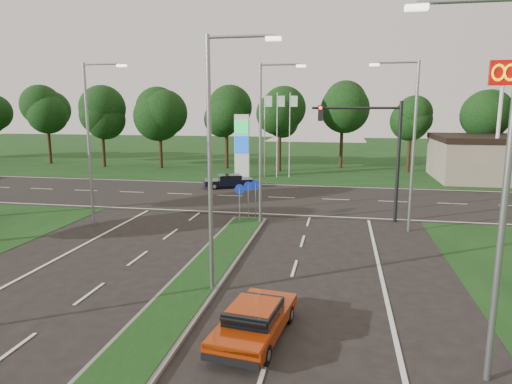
# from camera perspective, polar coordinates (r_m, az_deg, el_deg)

# --- Properties ---
(verge_far) EXTENTS (160.00, 50.00, 0.02)m
(verge_far) POSITION_cam_1_polar(r_m,az_deg,el_deg) (64.69, 5.93, 4.59)
(verge_far) COLOR #133311
(verge_far) RESTS_ON ground
(cross_road) EXTENTS (160.00, 12.00, 0.02)m
(cross_road) POSITION_cam_1_polar(r_m,az_deg,el_deg) (34.20, 1.57, -0.66)
(cross_road) COLOR black
(cross_road) RESTS_ON ground
(median_kerb) EXTENTS (2.00, 26.00, 0.12)m
(median_kerb) POSITION_cam_1_polar(r_m,az_deg,el_deg) (15.60, -10.53, -14.56)
(median_kerb) COLOR slate
(median_kerb) RESTS_ON ground
(streetlight_median_near) EXTENTS (2.53, 0.22, 9.00)m
(streetlight_median_near) POSITION_cam_1_polar(r_m,az_deg,el_deg) (15.80, -5.12, 4.85)
(streetlight_median_near) COLOR gray
(streetlight_median_near) RESTS_ON ground
(streetlight_median_far) EXTENTS (2.53, 0.22, 9.00)m
(streetlight_median_far) POSITION_cam_1_polar(r_m,az_deg,el_deg) (25.54, 1.00, 7.04)
(streetlight_median_far) COLOR gray
(streetlight_median_far) RESTS_ON ground
(streetlight_left_far) EXTENTS (2.53, 0.22, 9.00)m
(streetlight_left_far) POSITION_cam_1_polar(r_m,az_deg,el_deg) (26.86, -19.87, 6.60)
(streetlight_left_far) COLOR gray
(streetlight_left_far) RESTS_ON ground
(streetlight_right_far) EXTENTS (2.53, 0.22, 9.00)m
(streetlight_right_far) POSITION_cam_1_polar(r_m,az_deg,el_deg) (25.42, 18.72, 6.48)
(streetlight_right_far) COLOR gray
(streetlight_right_far) RESTS_ON ground
(streetlight_right_near) EXTENTS (2.53, 0.22, 9.00)m
(streetlight_right_near) POSITION_cam_1_polar(r_m,az_deg,el_deg) (11.78, 27.97, 1.73)
(streetlight_right_near) COLOR gray
(streetlight_right_near) RESTS_ON ground
(traffic_signal) EXTENTS (5.10, 0.42, 7.00)m
(traffic_signal) POSITION_cam_1_polar(r_m,az_deg,el_deg) (27.27, 14.72, 6.03)
(traffic_signal) COLOR black
(traffic_signal) RESTS_ON ground
(median_signs) EXTENTS (1.16, 1.76, 2.38)m
(median_signs) POSITION_cam_1_polar(r_m,az_deg,el_deg) (26.53, -1.01, -0.15)
(median_signs) COLOR gray
(median_signs) RESTS_ON ground
(gas_pylon) EXTENTS (5.80, 1.26, 8.00)m
(gas_pylon) POSITION_cam_1_polar(r_m,az_deg,el_deg) (43.28, -1.49, 5.97)
(gas_pylon) COLOR silver
(gas_pylon) RESTS_ON ground
(mcdonalds_sign) EXTENTS (2.20, 0.47, 10.40)m
(mcdonalds_sign) POSITION_cam_1_polar(r_m,az_deg,el_deg) (43.05, 28.41, 11.09)
(mcdonalds_sign) COLOR silver
(mcdonalds_sign) RESTS_ON ground
(treeline_far) EXTENTS (6.00, 6.00, 9.90)m
(treeline_far) POSITION_cam_1_polar(r_m,az_deg,el_deg) (49.34, 4.71, 10.73)
(treeline_far) COLOR black
(treeline_far) RESTS_ON ground
(red_sedan) EXTENTS (2.10, 4.09, 1.08)m
(red_sedan) POSITION_cam_1_polar(r_m,az_deg,el_deg) (13.70, -0.19, -15.69)
(red_sedan) COLOR #9D2D08
(red_sedan) RESTS_ON ground
(navy_sedan) EXTENTS (4.33, 3.03, 1.10)m
(navy_sedan) POSITION_cam_1_polar(r_m,az_deg,el_deg) (38.19, -3.41, 1.41)
(navy_sedan) COLOR black
(navy_sedan) RESTS_ON ground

